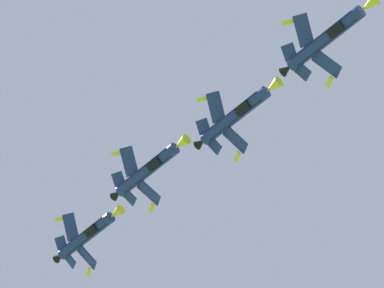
{
  "coord_description": "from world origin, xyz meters",
  "views": [
    {
      "loc": [
        -2.38,
        0.64,
        1.71
      ],
      "look_at": [
        -32.98,
        86.17,
        94.22
      ],
      "focal_mm": 87.74,
      "sensor_mm": 36.0,
      "label": 1
    }
  ],
  "objects_px": {
    "fighter_jet_lead": "(327,38)",
    "fighter_jet_right_wing": "(148,169)",
    "fighter_jet_left_wing": "(236,115)",
    "fighter_jet_left_outer": "(87,235)"
  },
  "relations": [
    {
      "from": "fighter_jet_lead",
      "to": "fighter_jet_left_outer",
      "type": "relative_size",
      "value": 1.0
    },
    {
      "from": "fighter_jet_left_wing",
      "to": "fighter_jet_left_outer",
      "type": "bearing_deg",
      "value": -89.53
    },
    {
      "from": "fighter_jet_right_wing",
      "to": "fighter_jet_lead",
      "type": "bearing_deg",
      "value": 94.95
    },
    {
      "from": "fighter_jet_lead",
      "to": "fighter_jet_left_outer",
      "type": "bearing_deg",
      "value": -89.56
    },
    {
      "from": "fighter_jet_left_wing",
      "to": "fighter_jet_right_wing",
      "type": "distance_m",
      "value": 15.4
    },
    {
      "from": "fighter_jet_right_wing",
      "to": "fighter_jet_left_outer",
      "type": "height_order",
      "value": "fighter_jet_left_outer"
    },
    {
      "from": "fighter_jet_lead",
      "to": "fighter_jet_right_wing",
      "type": "bearing_deg",
      "value": -85.05
    },
    {
      "from": "fighter_jet_left_wing",
      "to": "fighter_jet_left_outer",
      "type": "distance_m",
      "value": 32.26
    },
    {
      "from": "fighter_jet_left_outer",
      "to": "fighter_jet_left_wing",
      "type": "bearing_deg",
      "value": 90.47
    },
    {
      "from": "fighter_jet_right_wing",
      "to": "fighter_jet_left_outer",
      "type": "xyz_separation_m",
      "value": [
        -13.98,
        10.12,
        -0.2
      ]
    }
  ]
}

